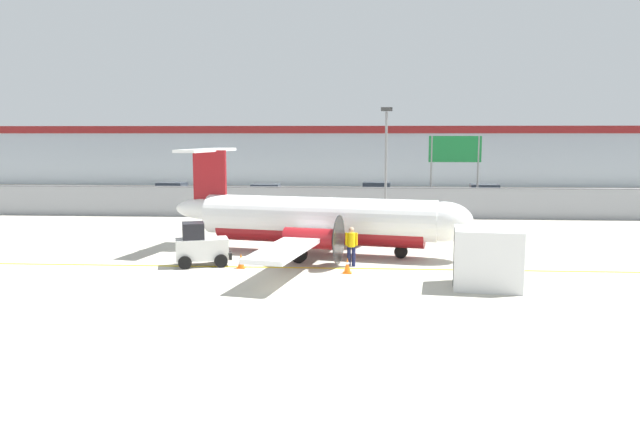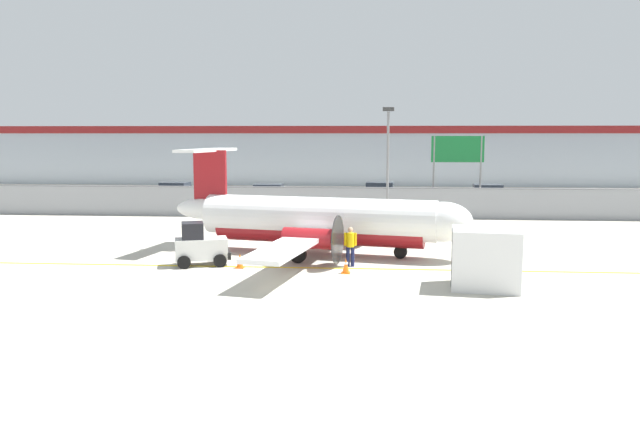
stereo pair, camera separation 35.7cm
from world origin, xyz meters
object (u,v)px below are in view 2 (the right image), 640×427
cargo_container (485,259)px  ground_crew_worker (350,244)px  traffic_cone_near_right (279,239)px  traffic_cone_far_right (389,239)px  commuter_airplane (324,221)px  traffic_cone_far_left (346,266)px  highway_sign (457,156)px  baggage_tug (200,246)px  apron_light_pole (388,156)px  parked_car_0 (177,192)px  parked_car_3 (486,195)px  traffic_cone_near_left (240,261)px  parked_car_1 (267,194)px  parked_car_2 (381,192)px

cargo_container → ground_crew_worker: bearing=153.4°
traffic_cone_near_right → traffic_cone_far_right: size_ratio=1.00×
commuter_airplane → traffic_cone_far_left: 4.36m
ground_crew_worker → traffic_cone_far_left: size_ratio=2.66×
cargo_container → highway_sign: size_ratio=0.48×
baggage_tug → traffic_cone_near_right: (2.71, 5.11, -0.54)m
traffic_cone_far_left → apron_light_pole: bearing=81.6°
baggage_tug → parked_car_0: baggage_tug is taller
traffic_cone_near_right → parked_car_0: size_ratio=0.15×
ground_crew_worker → parked_car_3: (10.06, 23.48, -0.06)m
parked_car_3 → cargo_container: bearing=83.4°
traffic_cone_near_left → traffic_cone_far_left: same height
apron_light_pole → parked_car_0: bearing=147.1°
traffic_cone_near_left → parked_car_1: size_ratio=0.15×
ground_crew_worker → apron_light_pole: size_ratio=0.23×
traffic_cone_far_left → parked_car_0: size_ratio=0.15×
traffic_cone_near_right → parked_car_0: bearing=120.6°
traffic_cone_far_right → cargo_container: bearing=-69.6°
parked_car_2 → traffic_cone_far_left: bearing=-88.3°
traffic_cone_far_right → highway_sign: (5.07, 12.10, 3.83)m
traffic_cone_far_left → parked_car_1: size_ratio=0.15×
baggage_tug → parked_car_1: size_ratio=0.60×
ground_crew_worker → parked_car_1: same height
ground_crew_worker → highway_sign: bearing=-24.4°
traffic_cone_near_left → apron_light_pole: bearing=63.9°
commuter_airplane → traffic_cone_near_left: commuter_airplane is taller
traffic_cone_far_left → parked_car_1: parked_car_1 is taller
apron_light_pole → parked_car_2: bearing=90.5°
traffic_cone_near_right → parked_car_2: (5.62, 20.28, 0.58)m
parked_car_0 → traffic_cone_near_right: bearing=-52.5°
parked_car_1 → parked_car_3: 17.27m
traffic_cone_far_left → parked_car_0: (-14.79, 25.13, 0.58)m
apron_light_pole → traffic_cone_far_left: bearing=-98.4°
commuter_airplane → ground_crew_worker: bearing=-51.6°
commuter_airplane → traffic_cone_near_right: bearing=149.4°
cargo_container → parked_car_2: cargo_container is taller
commuter_airplane → parked_car_1: (-5.86, 19.86, -0.71)m
traffic_cone_near_right → highway_sign: size_ratio=0.12×
baggage_tug → parked_car_0: bearing=91.7°
traffic_cone_near_left → parked_car_1: 23.31m
baggage_tug → parked_car_2: size_ratio=0.59×
traffic_cone_near_right → traffic_cone_far_left: (3.62, -6.21, 0.00)m
baggage_tug → traffic_cone_near_left: baggage_tug is taller
parked_car_1 → parked_car_0: bearing=-7.3°
commuter_airplane → cargo_container: size_ratio=6.06×
ground_crew_worker → traffic_cone_far_left: (-0.14, -1.37, -0.64)m
parked_car_1 → ground_crew_worker: bearing=109.7°
commuter_airplane → parked_car_1: bearing=118.1°
ground_crew_worker → cargo_container: (5.04, -3.40, 0.15)m
parked_car_0 → parked_car_2: size_ratio=1.00×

